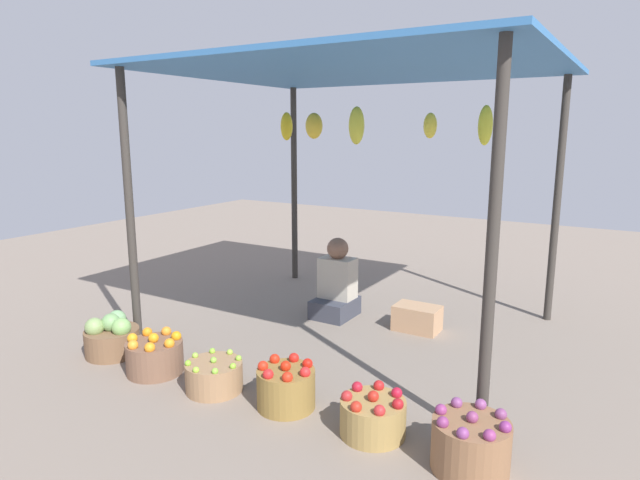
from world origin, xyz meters
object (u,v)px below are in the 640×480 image
at_px(basket_red_tomatoes, 286,387).
at_px(basket_red_apples, 373,416).
at_px(vendor_person, 336,286).
at_px(basket_limes, 214,376).
at_px(basket_cabbages, 112,337).
at_px(basket_oranges, 155,356).
at_px(basket_purple_onions, 471,444).
at_px(wooden_crate_near_vendor, 417,318).

distance_m(basket_red_tomatoes, basket_red_apples, 0.63).
relative_size(vendor_person, basket_limes, 1.95).
xyz_separation_m(vendor_person, basket_red_tomatoes, (0.60, -1.75, -0.16)).
bearing_deg(vendor_person, basket_cabbages, -122.00).
bearing_deg(vendor_person, basket_oranges, -106.74).
height_order(basket_cabbages, basket_purple_onions, basket_cabbages).
bearing_deg(vendor_person, basket_purple_onions, -44.36).
height_order(basket_cabbages, wooden_crate_near_vendor, basket_cabbages).
xyz_separation_m(basket_oranges, basket_red_apples, (1.78, 0.07, -0.01)).
distance_m(basket_cabbages, basket_purple_onions, 2.93).
relative_size(basket_red_apples, basket_purple_onions, 0.95).
bearing_deg(basket_red_apples, basket_purple_onions, -3.85).
xyz_separation_m(basket_red_tomatoes, basket_purple_onions, (1.23, -0.05, 0.01)).
bearing_deg(basket_purple_onions, vendor_person, 135.64).
relative_size(vendor_person, basket_red_tomatoes, 2.02).
distance_m(basket_oranges, basket_red_apples, 1.78).
bearing_deg(basket_red_tomatoes, basket_limes, -173.62).
height_order(vendor_person, basket_oranges, vendor_person).
bearing_deg(basket_oranges, basket_red_tomatoes, 3.81).
bearing_deg(basket_red_tomatoes, vendor_person, 108.97).
distance_m(vendor_person, basket_purple_onions, 2.57).
xyz_separation_m(vendor_person, basket_purple_onions, (1.83, -1.79, -0.15)).
bearing_deg(vendor_person, basket_red_apples, -54.82).
bearing_deg(basket_cabbages, basket_limes, -2.19).
distance_m(basket_red_tomatoes, basket_purple_onions, 1.23).
bearing_deg(wooden_crate_near_vendor, basket_cabbages, -137.09).
bearing_deg(basket_red_apples, vendor_person, 125.18).
relative_size(basket_cabbages, basket_red_apples, 1.09).
relative_size(basket_purple_onions, wooden_crate_near_vendor, 1.03).
height_order(basket_red_apples, wooden_crate_near_vendor, basket_red_apples).
bearing_deg(basket_cabbages, basket_red_tomatoes, 0.68).
bearing_deg(basket_limes, basket_red_tomatoes, 6.38).
xyz_separation_m(basket_red_tomatoes, wooden_crate_near_vendor, (0.23, 1.78, -0.02)).
bearing_deg(basket_cabbages, basket_oranges, -5.80).
bearing_deg(wooden_crate_near_vendor, basket_limes, -113.45).
distance_m(vendor_person, basket_red_tomatoes, 1.85).
height_order(basket_red_tomatoes, basket_red_apples, basket_red_tomatoes).
xyz_separation_m(basket_limes, basket_red_tomatoes, (0.57, 0.06, 0.03)).
bearing_deg(wooden_crate_near_vendor, basket_purple_onions, -61.19).
xyz_separation_m(basket_red_tomatoes, basket_red_apples, (0.63, -0.00, -0.02)).
xyz_separation_m(basket_limes, wooden_crate_near_vendor, (0.80, 1.84, 0.01)).
bearing_deg(wooden_crate_near_vendor, basket_oranges, -126.62).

